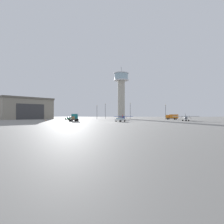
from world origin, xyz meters
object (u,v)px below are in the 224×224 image
at_px(control_tower, 121,90).
at_px(light_post_centre, 130,110).
at_px(airplane_blue, 123,117).
at_px(light_post_north, 105,110).
at_px(light_post_west, 166,110).
at_px(traffic_cone_near_right, 116,120).
at_px(truck_box_orange, 172,117).
at_px(traffic_cone_near_left, 46,120).
at_px(car_white, 120,120).
at_px(car_green, 69,118).
at_px(light_post_east, 97,111).
at_px(truck_flatbed_teal, 74,118).
at_px(airplane_silver, 186,118).

distance_m(control_tower, light_post_centre, 19.01).
xyz_separation_m(airplane_blue, light_post_north, (-7.70, 25.28, 4.17)).
height_order(light_post_west, traffic_cone_near_right, light_post_west).
bearing_deg(light_post_north, airplane_blue, -73.05).
relative_size(control_tower, airplane_blue, 3.80).
bearing_deg(airplane_blue, traffic_cone_near_right, 174.67).
xyz_separation_m(truck_box_orange, light_post_centre, (-18.58, 16.67, 3.97)).
distance_m(light_post_west, traffic_cone_near_left, 62.30).
distance_m(truck_box_orange, light_post_north, 37.87).
bearing_deg(car_white, traffic_cone_near_right, 49.34).
height_order(control_tower, traffic_cone_near_left, control_tower).
xyz_separation_m(control_tower, light_post_north, (-10.49, -11.51, -13.35)).
distance_m(car_green, traffic_cone_near_left, 18.74).
relative_size(control_tower, light_post_north, 3.69).
height_order(truck_box_orange, light_post_north, light_post_north).
bearing_deg(traffic_cone_near_right, light_post_east, 101.88).
distance_m(truck_box_orange, light_post_east, 41.45).
bearing_deg(car_white, control_tower, 33.11).
distance_m(truck_box_orange, traffic_cone_near_left, 59.85).
xyz_separation_m(control_tower, truck_box_orange, (22.49, -29.73, -17.23)).
bearing_deg(light_post_north, light_post_west, -17.70).
xyz_separation_m(car_white, light_post_centre, (10.02, 44.68, 4.73)).
distance_m(control_tower, light_post_east, 24.49).
relative_size(car_white, light_post_north, 0.50).
bearing_deg(light_post_north, truck_flatbed_teal, -107.48).
bearing_deg(airplane_silver, car_white, -57.27).
relative_size(car_green, light_post_east, 0.55).
xyz_separation_m(airplane_silver, car_white, (-25.62, -5.24, -0.58)).
bearing_deg(light_post_east, light_post_centre, -0.04).
bearing_deg(light_post_north, traffic_cone_near_right, -85.35).
distance_m(control_tower, car_green, 45.55).
xyz_separation_m(airplane_silver, light_post_north, (-30.00, 40.99, 4.06)).
height_order(airplane_blue, traffic_cone_near_right, airplane_blue).
xyz_separation_m(airplane_silver, traffic_cone_near_right, (-26.75, 1.02, -1.05)).
relative_size(airplane_silver, truck_flatbed_teal, 1.54).
xyz_separation_m(car_green, light_post_east, (12.74, 17.99, 4.04)).
bearing_deg(control_tower, light_post_east, -139.58).
distance_m(truck_box_orange, car_white, 40.03).
xyz_separation_m(airplane_blue, truck_box_orange, (25.27, 7.06, 0.29)).
bearing_deg(airplane_blue, light_post_west, -46.99).
bearing_deg(traffic_cone_near_left, control_tower, 54.88).
relative_size(airplane_blue, light_post_north, 0.97).
relative_size(truck_box_orange, truck_flatbed_teal, 0.96).
bearing_deg(car_white, light_post_north, 44.55).
bearing_deg(car_white, airplane_blue, 30.12).
bearing_deg(control_tower, light_post_centre, -73.35).
distance_m(airplane_blue, truck_box_orange, 26.24).
relative_size(airplane_silver, car_green, 2.14).
distance_m(light_post_east, light_post_centre, 19.24).
height_order(airplane_silver, car_green, airplane_silver).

